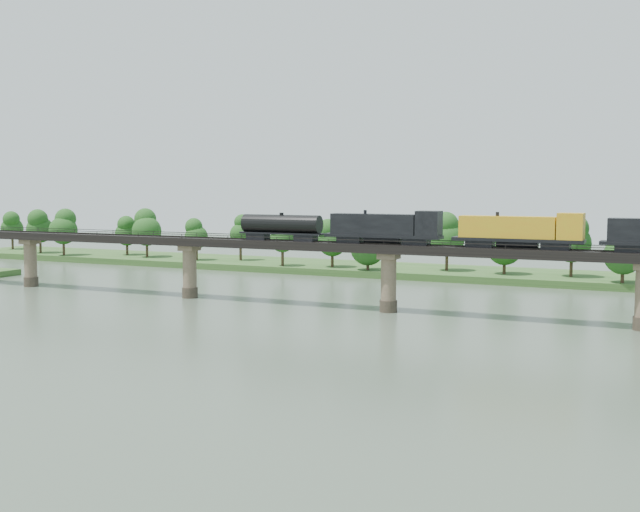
% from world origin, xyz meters
% --- Properties ---
extents(ground, '(400.00, 400.00, 0.00)m').
position_xyz_m(ground, '(0.00, 0.00, 0.00)').
color(ground, '#3A4939').
rests_on(ground, ground).
extents(far_bank, '(300.00, 24.00, 1.60)m').
position_xyz_m(far_bank, '(0.00, 85.00, 0.80)').
color(far_bank, '#2C5020').
rests_on(far_bank, ground).
extents(bridge, '(236.00, 30.00, 11.50)m').
position_xyz_m(bridge, '(0.00, 30.00, 5.46)').
color(bridge, '#473A2D').
rests_on(bridge, ground).
extents(bridge_superstructure, '(220.00, 4.90, 0.75)m').
position_xyz_m(bridge_superstructure, '(0.00, 30.00, 11.79)').
color(bridge_superstructure, black).
rests_on(bridge_superstructure, bridge).
extents(far_treeline, '(289.06, 17.54, 13.60)m').
position_xyz_m(far_treeline, '(-8.21, 80.52, 8.83)').
color(far_treeline, '#382619').
rests_on(far_treeline, far_bank).
extents(freight_train, '(82.15, 3.20, 5.65)m').
position_xyz_m(freight_train, '(14.02, 30.00, 14.20)').
color(freight_train, black).
rests_on(freight_train, bridge).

